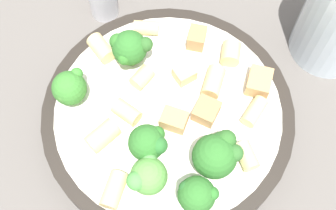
% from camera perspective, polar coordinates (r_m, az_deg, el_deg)
% --- Properties ---
extents(ground_plane, '(2.00, 2.00, 0.00)m').
position_cam_1_polar(ground_plane, '(0.42, 0.00, -2.81)').
color(ground_plane, '#5B5651').
extents(pasta_bowl, '(0.23, 0.23, 0.04)m').
position_cam_1_polar(pasta_bowl, '(0.40, 0.00, -1.60)').
color(pasta_bowl, '#28231E').
rests_on(pasta_bowl, ground_plane).
extents(broccoli_floret_0, '(0.03, 0.03, 0.04)m').
position_cam_1_polar(broccoli_floret_0, '(0.35, -2.67, -5.10)').
color(broccoli_floret_0, '#9EC175').
rests_on(broccoli_floret_0, pasta_bowl).
extents(broccoli_floret_1, '(0.03, 0.03, 0.04)m').
position_cam_1_polar(broccoli_floret_1, '(0.38, -13.20, 2.23)').
color(broccoli_floret_1, '#84AD60').
rests_on(broccoli_floret_1, pasta_bowl).
extents(broccoli_floret_2, '(0.03, 0.03, 0.04)m').
position_cam_1_polar(broccoli_floret_2, '(0.33, 3.89, -12.01)').
color(broccoli_floret_2, '#9EC175').
rests_on(broccoli_floret_2, pasta_bowl).
extents(broccoli_floret_3, '(0.03, 0.03, 0.04)m').
position_cam_1_polar(broccoli_floret_3, '(0.39, -5.28, 7.70)').
color(broccoli_floret_3, '#9EC175').
rests_on(broccoli_floret_3, pasta_bowl).
extents(broccoli_floret_4, '(0.03, 0.03, 0.03)m').
position_cam_1_polar(broccoli_floret_4, '(0.34, -2.79, -9.57)').
color(broccoli_floret_4, '#93B766').
rests_on(broccoli_floret_4, pasta_bowl).
extents(broccoli_floret_5, '(0.04, 0.04, 0.04)m').
position_cam_1_polar(broccoli_floret_5, '(0.34, 6.64, -6.60)').
color(broccoli_floret_5, '#84AD60').
rests_on(broccoli_floret_5, pasta_bowl).
extents(rigatoni_0, '(0.02, 0.03, 0.02)m').
position_cam_1_polar(rigatoni_0, '(0.41, -9.01, 7.60)').
color(rigatoni_0, '#E0C67F').
rests_on(rigatoni_0, pasta_bowl).
extents(rigatoni_1, '(0.03, 0.03, 0.02)m').
position_cam_1_polar(rigatoni_1, '(0.41, 8.51, 6.98)').
color(rigatoni_1, '#E0C67F').
rests_on(rigatoni_1, pasta_bowl).
extents(rigatoni_2, '(0.02, 0.02, 0.01)m').
position_cam_1_polar(rigatoni_2, '(0.37, 10.61, -6.79)').
color(rigatoni_2, '#E0C67F').
rests_on(rigatoni_2, pasta_bowl).
extents(rigatoni_3, '(0.03, 0.03, 0.02)m').
position_cam_1_polar(rigatoni_3, '(0.38, -5.63, -0.96)').
color(rigatoni_3, '#E0C67F').
rests_on(rigatoni_3, pasta_bowl).
extents(rigatoni_4, '(0.03, 0.02, 0.01)m').
position_cam_1_polar(rigatoni_4, '(0.42, -2.95, 10.41)').
color(rigatoni_4, '#E0C67F').
rests_on(rigatoni_4, pasta_bowl).
extents(rigatoni_5, '(0.03, 0.02, 0.02)m').
position_cam_1_polar(rigatoni_5, '(0.39, -3.54, 3.76)').
color(rigatoni_5, '#E0C67F').
rests_on(rigatoni_5, pasta_bowl).
extents(rigatoni_6, '(0.03, 0.03, 0.02)m').
position_cam_1_polar(rigatoni_6, '(0.39, 6.17, 3.13)').
color(rigatoni_6, '#E0C67F').
rests_on(rigatoni_6, pasta_bowl).
extents(rigatoni_7, '(0.03, 0.03, 0.02)m').
position_cam_1_polar(rigatoni_7, '(0.37, -8.87, -4.12)').
color(rigatoni_7, '#E0C67F').
rests_on(rigatoni_7, pasta_bowl).
extents(rigatoni_8, '(0.03, 0.03, 0.01)m').
position_cam_1_polar(rigatoni_8, '(0.38, 11.62, -0.89)').
color(rigatoni_8, '#E0C67F').
rests_on(rigatoni_8, pasta_bowl).
extents(rigatoni_9, '(0.03, 0.03, 0.02)m').
position_cam_1_polar(rigatoni_9, '(0.35, -7.34, -11.33)').
color(rigatoni_9, '#E0C67F').
rests_on(rigatoni_9, pasta_bowl).
extents(chicken_chunk_0, '(0.03, 0.03, 0.01)m').
position_cam_1_polar(chicken_chunk_0, '(0.38, 5.21, -0.83)').
color(chicken_chunk_0, '#A87A4C').
rests_on(chicken_chunk_0, pasta_bowl).
extents(chicken_chunk_1, '(0.03, 0.03, 0.01)m').
position_cam_1_polar(chicken_chunk_1, '(0.37, 0.49, -2.17)').
color(chicken_chunk_1, tan).
rests_on(chicken_chunk_1, pasta_bowl).
extents(chicken_chunk_2, '(0.03, 0.03, 0.02)m').
position_cam_1_polar(chicken_chunk_2, '(0.41, 3.91, 9.04)').
color(chicken_chunk_2, '#A87A4C').
rests_on(chicken_chunk_2, pasta_bowl).
extents(chicken_chunk_3, '(0.02, 0.02, 0.01)m').
position_cam_1_polar(chicken_chunk_3, '(0.39, 2.24, 4.24)').
color(chicken_chunk_3, tan).
rests_on(chicken_chunk_3, pasta_bowl).
extents(chicken_chunk_4, '(0.03, 0.03, 0.02)m').
position_cam_1_polar(chicken_chunk_4, '(0.40, 12.22, 3.06)').
color(chicken_chunk_4, tan).
rests_on(chicken_chunk_4, pasta_bowl).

